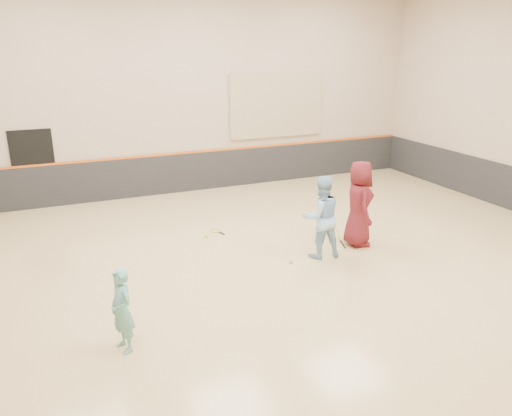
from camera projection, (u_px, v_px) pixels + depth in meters
name	position (u px, v px, depth m)	size (l,w,h in m)	color
room	(277.00, 227.00, 10.16)	(15.04, 12.04, 6.22)	tan
wainscot_back	(194.00, 172.00, 15.44)	(14.90, 0.04, 1.20)	#232326
accent_stripe	(194.00, 152.00, 15.23)	(14.90, 0.03, 0.06)	#D85914
acoustic_panel	(277.00, 105.00, 15.87)	(3.20, 0.08, 2.00)	tan
doorway	(34.00, 170.00, 13.60)	(1.10, 0.05, 2.20)	black
girl	(122.00, 310.00, 7.31)	(0.48, 0.32, 1.32)	#65AFA4
instructor	(321.00, 217.00, 10.53)	(0.87, 0.68, 1.79)	#92C2E2
young_man	(359.00, 204.00, 11.15)	(0.95, 0.62, 1.95)	maroon
held_racket	(335.00, 233.00, 10.60)	(0.44, 0.44, 0.52)	#A2D22E
spare_racket	(216.00, 230.00, 12.24)	(0.59, 0.59, 0.03)	#AFC82C
ball_under_racket	(291.00, 262.00, 10.42)	(0.07, 0.07, 0.07)	#ABC52E
ball_in_hand	(367.00, 197.00, 11.00)	(0.07, 0.07, 0.07)	#D6E335
ball_beside_spare	(206.00, 236.00, 11.84)	(0.07, 0.07, 0.07)	#C5D631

